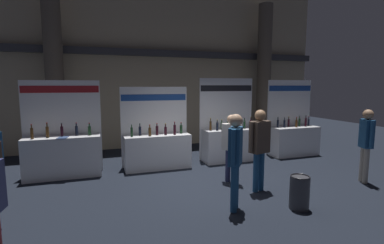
{
  "coord_description": "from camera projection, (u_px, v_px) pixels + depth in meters",
  "views": [
    {
      "loc": [
        -2.65,
        -5.99,
        2.34
      ],
      "look_at": [
        -0.42,
        0.56,
        1.45
      ],
      "focal_mm": 26.59,
      "sensor_mm": 36.0,
      "label": 1
    }
  ],
  "objects": [
    {
      "name": "visitor_4",
      "position": [
        260.0,
        142.0,
        6.22
      ],
      "size": [
        0.57,
        0.36,
        1.82
      ],
      "rotation": [
        0.0,
        0.0,
        0.28
      ],
      "color": "navy",
      "rests_on": "ground_plane"
    },
    {
      "name": "exhibitor_booth_1",
      "position": [
        157.0,
        148.0,
        8.07
      ],
      "size": [
        1.93,
        0.66,
        2.3
      ],
      "color": "white",
      "rests_on": "ground_plane"
    },
    {
      "name": "exhibitor_booth_0",
      "position": [
        63.0,
        152.0,
        7.3
      ],
      "size": [
        1.92,
        0.72,
        2.47
      ],
      "color": "white",
      "rests_on": "ground_plane"
    },
    {
      "name": "ground_plane",
      "position": [
        216.0,
        184.0,
        6.77
      ],
      "size": [
        25.48,
        25.48,
        0.0
      ],
      "primitive_type": "plane",
      "color": "black"
    },
    {
      "name": "visitor_7",
      "position": [
        231.0,
        142.0,
        6.82
      ],
      "size": [
        0.4,
        0.49,
        1.65
      ],
      "rotation": [
        0.0,
        0.0,
        5.26
      ],
      "color": "navy",
      "rests_on": "ground_plane"
    },
    {
      "name": "trash_bin",
      "position": [
        299.0,
        192.0,
        5.4
      ],
      "size": [
        0.37,
        0.37,
        0.65
      ],
      "color": "#38383D",
      "rests_on": "ground_plane"
    },
    {
      "name": "visitor_1",
      "position": [
        366.0,
        140.0,
        6.8
      ],
      "size": [
        0.3,
        0.45,
        1.78
      ],
      "rotation": [
        0.0,
        0.0,
        1.22
      ],
      "color": "#ADA393",
      "rests_on": "ground_plane"
    },
    {
      "name": "hall_colonnade",
      "position": [
        167.0,
        64.0,
        10.8
      ],
      "size": [
        12.74,
        1.17,
        6.4
      ],
      "color": "gray",
      "rests_on": "ground_plane"
    },
    {
      "name": "exhibitor_booth_3",
      "position": [
        293.0,
        137.0,
        9.57
      ],
      "size": [
        1.71,
        0.66,
        2.52
      ],
      "color": "white",
      "rests_on": "ground_plane"
    },
    {
      "name": "visitor_2",
      "position": [
        235.0,
        153.0,
        5.25
      ],
      "size": [
        0.41,
        0.47,
        1.83
      ],
      "rotation": [
        0.0,
        0.0,
        0.93
      ],
      "color": "navy",
      "rests_on": "ground_plane"
    },
    {
      "name": "exhibitor_booth_2",
      "position": [
        230.0,
        141.0,
        8.87
      ],
      "size": [
        1.8,
        0.66,
        2.56
      ],
      "color": "white",
      "rests_on": "ground_plane"
    }
  ]
}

